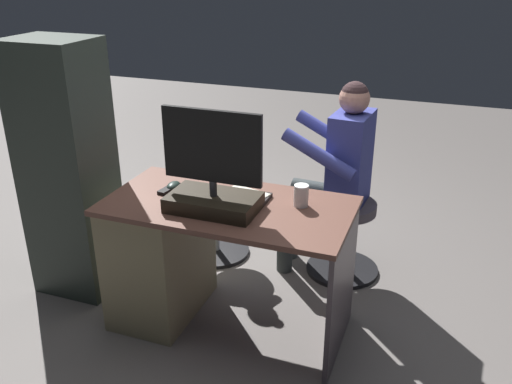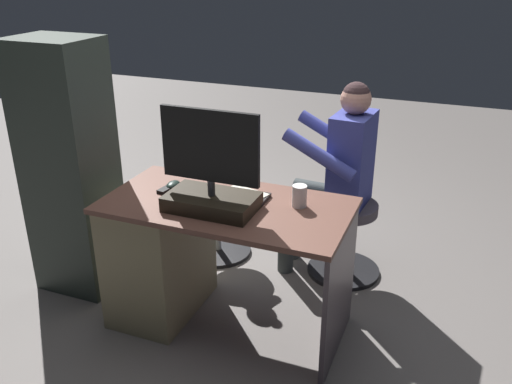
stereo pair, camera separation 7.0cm
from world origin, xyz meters
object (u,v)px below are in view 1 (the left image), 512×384
office_chair_teddy (215,215)px  visitor_chair (345,233)px  teddy_bear (214,163)px  desk (175,251)px  tv_remote (169,189)px  computer_mouse (173,185)px  cup (301,196)px  keyboard (229,194)px  person (335,166)px  monitor (213,183)px

office_chair_teddy → visitor_chair: 0.85m
teddy_bear → desk: bearing=96.0°
tv_remote → office_chair_teddy: (0.03, -0.63, -0.45)m
computer_mouse → teddy_bear: (0.04, -0.61, -0.10)m
cup → visitor_chair: (-0.11, -0.64, -0.50)m
desk → keyboard: (-0.28, -0.09, 0.34)m
visitor_chair → office_chair_teddy: bearing=4.6°
computer_mouse → office_chair_teddy: bearing=-85.8°
tv_remote → office_chair_teddy: tv_remote is taller
cup → tv_remote: size_ratio=0.72×
teddy_bear → person: bearing=-176.3°
monitor → person: 0.93m
monitor → visitor_chair: (-0.50, -0.82, -0.59)m
computer_mouse → visitor_chair: 1.14m
keyboard → tv_remote: bearing=7.4°
monitor → computer_mouse: 0.36m
desk → teddy_bear: 0.73m
tv_remote → keyboard: bearing=-164.7°
desk → office_chair_teddy: desk is taller
cup → tv_remote: bearing=4.4°
monitor → tv_remote: 0.36m
tv_remote → office_chair_teddy: bearing=-79.1°
keyboard → person: 0.76m
teddy_bear → computer_mouse: bearing=94.2°
keyboard → tv_remote: size_ratio=2.80×
person → tv_remote: bearing=43.4°
cup → teddy_bear: bearing=-38.7°
computer_mouse → office_chair_teddy: (0.04, -0.60, -0.46)m
visitor_chair → keyboard: bearing=53.2°
desk → cup: bearing=-171.3°
keyboard → tv_remote: 0.32m
keyboard → office_chair_teddy: (0.35, -0.58, -0.45)m
keyboard → visitor_chair: bearing=-126.8°
desk → teddy_bear: (0.07, -0.68, 0.26)m
desk → person: bearing=-133.2°
monitor → computer_mouse: size_ratio=5.14×
office_chair_teddy → cup: bearing=141.9°
monitor → person: (-0.41, -0.82, -0.15)m
tv_remote → visitor_chair: (-0.81, -0.69, -0.46)m
cup → monitor: bearing=25.6°
office_chair_teddy → teddy_bear: teddy_bear is taller
tv_remote → person: bearing=-128.7°
visitor_chair → person: person is taller
desk → office_chair_teddy: size_ratio=2.58×
tv_remote → person: size_ratio=0.12×
cup → computer_mouse: bearing=2.3°
computer_mouse → visitor_chair: size_ratio=0.20×
desk → person: size_ratio=1.02×
person → computer_mouse: bearing=42.8°
monitor → computer_mouse: (0.30, -0.16, -0.12)m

